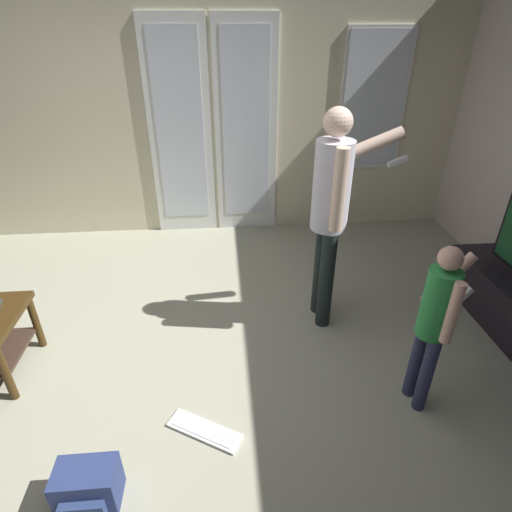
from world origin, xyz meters
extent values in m
cube|color=#9D9C84|center=(0.00, 0.00, -0.01)|extent=(6.20, 4.60, 0.02)
cube|color=beige|center=(0.00, 2.27, 1.38)|extent=(6.20, 0.06, 2.75)
cube|color=white|center=(0.14, 2.23, 1.05)|extent=(0.63, 0.02, 2.17)
cube|color=silver|center=(0.14, 2.22, 1.10)|extent=(0.47, 0.01, 1.87)
cube|color=white|center=(0.81, 2.23, 1.05)|extent=(0.63, 0.02, 2.17)
cube|color=silver|center=(0.81, 2.22, 1.10)|extent=(0.47, 0.01, 1.87)
cube|color=white|center=(2.11, 2.23, 1.35)|extent=(0.68, 0.02, 1.37)
cube|color=silver|center=(2.11, 2.22, 1.35)|extent=(0.62, 0.01, 1.31)
cylinder|color=#3A260F|center=(-0.81, -0.13, 0.21)|extent=(0.05, 0.05, 0.42)
cylinder|color=#3A260F|center=(-0.81, 0.36, 0.21)|extent=(0.05, 0.05, 0.42)
cylinder|color=#1E2826|center=(1.27, 0.43, 0.39)|extent=(0.11, 0.11, 0.79)
cylinder|color=#1E2826|center=(1.27, 0.61, 0.39)|extent=(0.11, 0.11, 0.79)
cylinder|color=silver|center=(1.27, 0.52, 1.09)|extent=(0.26, 0.26, 0.61)
sphere|color=beige|center=(1.27, 0.52, 1.51)|extent=(0.19, 0.19, 0.19)
cylinder|color=beige|center=(1.27, 0.35, 1.13)|extent=(0.09, 0.09, 0.55)
cylinder|color=beige|center=(1.53, 0.69, 1.30)|extent=(0.54, 0.09, 0.28)
cube|color=white|center=(1.78, 0.70, 1.20)|extent=(0.14, 0.04, 0.08)
cylinder|color=#2F3355|center=(1.68, -0.41, 0.26)|extent=(0.07, 0.07, 0.53)
cylinder|color=#2F3355|center=(1.66, -0.30, 0.26)|extent=(0.07, 0.07, 0.53)
cylinder|color=#2C8D42|center=(1.67, -0.36, 0.74)|extent=(0.17, 0.17, 0.41)
sphere|color=#DEA892|center=(1.67, -0.36, 1.02)|extent=(0.13, 0.13, 0.13)
cylinder|color=#DEA892|center=(1.68, -0.47, 0.76)|extent=(0.06, 0.06, 0.37)
cylinder|color=#DEA892|center=(1.78, -0.22, 0.81)|extent=(0.29, 0.10, 0.31)
cube|color=white|center=(1.90, -0.21, 0.67)|extent=(0.12, 0.05, 0.12)
cube|color=navy|center=(-0.17, -0.82, 0.12)|extent=(0.29, 0.18, 0.23)
cube|color=white|center=(0.38, -0.48, 0.01)|extent=(0.45, 0.33, 0.02)
cube|color=silver|center=(0.38, -0.48, 0.02)|extent=(0.39, 0.28, 0.00)
camera|label=1|loc=(0.54, -2.05, 2.05)|focal=28.85mm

